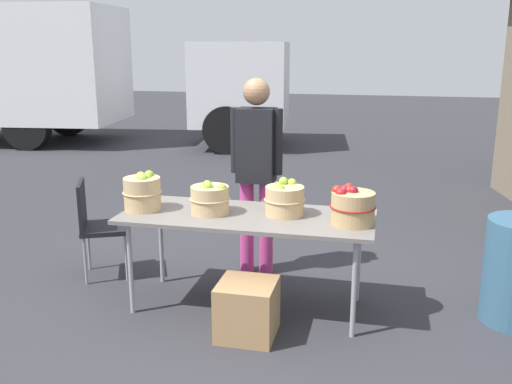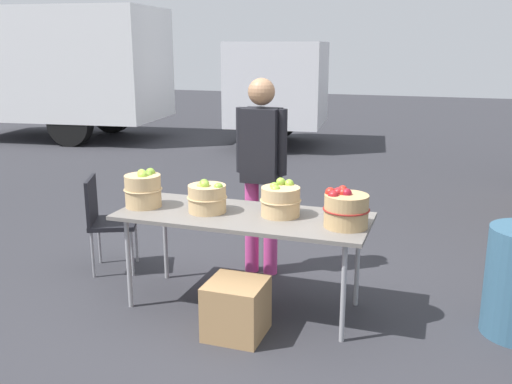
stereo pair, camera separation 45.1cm
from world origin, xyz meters
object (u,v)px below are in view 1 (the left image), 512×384
Objects in this scene: apple_basket_green_0 at (142,192)px; box_truck at (68,70)px; produce_crate at (247,309)px; apple_basket_green_1 at (210,199)px; apple_basket_red_0 at (352,206)px; folding_chair at (96,221)px; apple_basket_green_2 at (285,200)px; market_table at (247,220)px; vendor_adult at (256,162)px.

box_truck reaches higher than apple_basket_green_0.
produce_crate is (5.56, -7.18, -1.29)m from box_truck.
apple_basket_green_1 is 0.94× the size of apple_basket_red_0.
apple_basket_green_1 is 1.24m from folding_chair.
apple_basket_green_2 is at bearing -56.33° from box_truck.
apple_basket_green_1 is at bearing -130.26° from folding_chair.
market_table is 0.77m from vendor_adult.
produce_crate is (0.92, -0.39, -0.69)m from apple_basket_green_0.
vendor_adult is at bearing 75.06° from apple_basket_green_1.
apple_basket_green_1 is 0.78× the size of produce_crate.
market_table is 1.10× the size of vendor_adult.
produce_crate is at bearing -59.20° from box_truck.
apple_basket_green_1 is 1.06m from apple_basket_red_0.
folding_chair is at bearing 150.14° from apple_basket_green_0.
folding_chair is at bearing 172.02° from apple_basket_green_2.
box_truck reaches higher than folding_chair.
apple_basket_red_0 is at bearing 139.90° from vendor_adult.
apple_basket_green_0 is 0.35× the size of folding_chair.
box_truck reaches higher than vendor_adult.
apple_basket_green_0 is 0.98× the size of apple_basket_green_1.
apple_basket_red_0 reaches higher than apple_basket_green_1.
apple_basket_green_0 reaches higher than apple_basket_green_1.
folding_chair reaches higher than market_table.
apple_basket_red_0 is (0.78, -0.05, 0.17)m from market_table.
apple_basket_green_0 is 0.80m from folding_chair.
apple_basket_green_0 is at bearing -144.23° from folding_chair.
market_table is at bearing -126.26° from folding_chair.
apple_basket_green_0 is 0.76× the size of produce_crate.
apple_basket_green_0 reaches higher than market_table.
produce_crate is (0.39, -0.42, -0.66)m from apple_basket_green_1.
apple_basket_red_0 is at bearing -0.07° from apple_basket_green_0.
apple_basket_green_2 is at bearing -122.35° from folding_chair.
apple_basket_red_0 is at bearing -1.36° from apple_basket_green_1.
market_table is 0.80m from apple_basket_red_0.
apple_basket_red_0 reaches higher than folding_chair.
market_table is 6.30× the size of apple_basket_green_0.
folding_chair is (-2.20, 0.35, -0.37)m from apple_basket_red_0.
apple_basket_red_0 is (0.50, -0.11, 0.01)m from apple_basket_green_2.
apple_basket_green_0 is 1.10m from apple_basket_green_2.
apple_basket_green_2 reaches higher than produce_crate.
market_table is 0.24× the size of box_truck.
vendor_adult is at bearing -97.71° from folding_chair.
apple_basket_green_0 is 0.92× the size of apple_basket_red_0.
folding_chair is (4.03, -6.44, -0.98)m from box_truck.
market_table is 6.14× the size of apple_basket_green_2.
apple_basket_green_2 is 1.75m from folding_chair.
box_truck is 19.92× the size of produce_crate.
market_table is 2.21× the size of folding_chair.
apple_basket_green_0 is 1.05m from vendor_adult.
folding_chair is at bearing 164.11° from apple_basket_green_1.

